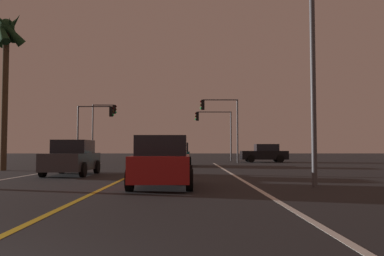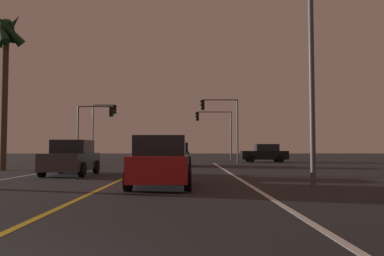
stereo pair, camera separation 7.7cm
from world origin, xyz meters
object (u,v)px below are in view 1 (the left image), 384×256
object	(u,v)px
car_crossing_side	(264,153)
car_oncoming	(72,158)
traffic_light_far_left	(104,120)
street_lamp_right_near	(294,47)
traffic_light_near_left	(96,120)
traffic_light_far_right	(213,124)
car_ahead_far	(177,155)
car_lead_same_lane	(162,162)
traffic_light_near_right	(220,116)
palm_tree_left_mid	(6,43)

from	to	relation	value
car_crossing_side	car_oncoming	distance (m)	22.17
traffic_light_far_left	street_lamp_right_near	xyz separation A→B (m)	(12.36, -27.55, 0.50)
car_crossing_side	traffic_light_near_left	size ratio (longest dim) A/B	0.85
car_crossing_side	traffic_light_far_right	size ratio (longest dim) A/B	0.84
car_ahead_far	car_lead_same_lane	bearing A→B (deg)	179.85
traffic_light_near_right	street_lamp_right_near	distance (m)	22.07
car_ahead_far	traffic_light_far_left	xyz separation A→B (m)	(-7.92, 11.74, 3.44)
car_ahead_far	traffic_light_far_right	bearing A→B (deg)	-15.94
car_lead_same_lane	palm_tree_left_mid	xyz separation A→B (m)	(-9.96, 10.12, 6.71)
car_lead_same_lane	palm_tree_left_mid	world-z (taller)	palm_tree_left_mid
traffic_light_near_left	traffic_light_far_right	distance (m)	12.13
traffic_light_far_right	street_lamp_right_near	bearing A→B (deg)	92.26
traffic_light_far_right	palm_tree_left_mid	world-z (taller)	palm_tree_left_mid
traffic_light_far_right	traffic_light_near_left	bearing A→B (deg)	26.97
traffic_light_far_right	street_lamp_right_near	distance (m)	27.59
car_lead_same_lane	car_oncoming	xyz separation A→B (m)	(-4.76, 6.03, 0.00)
traffic_light_far_right	traffic_light_near_right	bearing A→B (deg)	92.79
car_lead_same_lane	traffic_light_near_right	distance (m)	22.74
car_ahead_far	car_crossing_side	bearing A→B (deg)	-44.17
traffic_light_near_left	car_crossing_side	bearing A→B (deg)	7.27
traffic_light_far_left	traffic_light_near_left	bearing A→B (deg)	-85.16
car_ahead_far	car_oncoming	size ratio (longest dim) A/B	1.00
car_lead_same_lane	traffic_light_far_left	bearing A→B (deg)	15.89
car_ahead_far	car_lead_same_lane	size ratio (longest dim) A/B	1.00
traffic_light_near_left	traffic_light_far_right	size ratio (longest dim) A/B	1.00
car_ahead_far	street_lamp_right_near	size ratio (longest dim) A/B	0.58
car_lead_same_lane	traffic_light_near_right	xyz separation A→B (m)	(3.66, 22.18, 3.40)
car_lead_same_lane	traffic_light_near_left	size ratio (longest dim) A/B	0.85
car_crossing_side	palm_tree_left_mid	xyz separation A→B (m)	(-17.97, -14.03, 6.71)
car_lead_same_lane	palm_tree_left_mid	distance (m)	15.70
car_oncoming	traffic_light_far_left	distance (m)	22.14
palm_tree_left_mid	traffic_light_far_right	bearing A→B (deg)	52.76
palm_tree_left_mid	traffic_light_near_left	bearing A→B (deg)	78.09
car_oncoming	traffic_light_near_right	world-z (taller)	traffic_light_near_right
car_oncoming	palm_tree_left_mid	xyz separation A→B (m)	(-5.20, 4.09, 6.71)
car_lead_same_lane	car_oncoming	world-z (taller)	same
traffic_light_near_left	car_lead_same_lane	bearing A→B (deg)	-71.52
traffic_light_near_left	traffic_light_far_right	world-z (taller)	traffic_light_far_right
car_ahead_far	traffic_light_near_left	size ratio (longest dim) A/B	0.85
car_oncoming	traffic_light_far_right	world-z (taller)	traffic_light_far_right
street_lamp_right_near	palm_tree_left_mid	distance (m)	17.78
car_crossing_side	car_oncoming	world-z (taller)	same
car_oncoming	palm_tree_left_mid	bearing A→B (deg)	-128.18
car_lead_same_lane	traffic_light_far_right	size ratio (longest dim) A/B	0.84
car_crossing_side	traffic_light_near_left	distance (m)	15.83
traffic_light_far_right	palm_tree_left_mid	distance (m)	22.37
palm_tree_left_mid	car_crossing_side	bearing A→B (deg)	37.99
street_lamp_right_near	traffic_light_near_right	bearing A→B (deg)	-87.87
traffic_light_near_left	street_lamp_right_near	size ratio (longest dim) A/B	0.69
car_oncoming	traffic_light_far_left	xyz separation A→B (m)	(-3.12, 21.65, 3.44)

